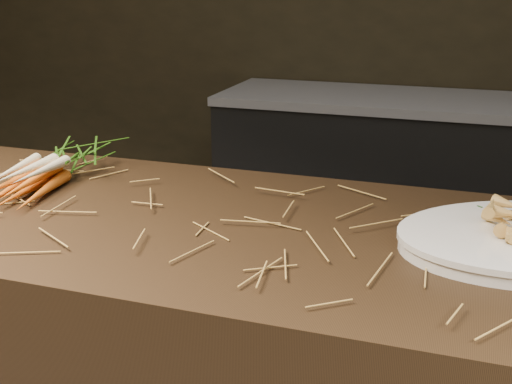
# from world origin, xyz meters

# --- Properties ---
(back_counter) EXTENTS (1.82, 0.62, 0.84)m
(back_counter) POSITION_xyz_m (0.30, 2.18, 0.42)
(back_counter) COLOR black
(back_counter) RESTS_ON ground
(straw_bedding) EXTENTS (1.40, 0.60, 0.02)m
(straw_bedding) POSITION_xyz_m (0.00, 0.30, 0.91)
(straw_bedding) COLOR olive
(straw_bedding) RESTS_ON main_counter
(root_veg_bunch) EXTENTS (0.18, 0.45, 0.08)m
(root_veg_bunch) POSITION_xyz_m (-0.39, 0.42, 0.94)
(root_veg_bunch) COLOR #D84C0C
(root_veg_bunch) RESTS_ON main_counter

